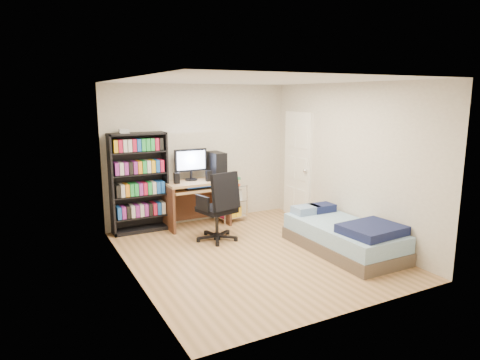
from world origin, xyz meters
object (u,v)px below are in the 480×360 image
office_chair (219,219)px  bed (344,236)px  computer_desk (201,184)px  media_shelf (139,182)px

office_chair → bed: 1.97m
computer_desk → bed: bearing=-59.2°
bed → office_chair: bearing=137.7°
bed → computer_desk: bearing=120.8°
media_shelf → office_chair: (0.99, -1.05, -0.51)m
computer_desk → office_chair: computer_desk is taller
computer_desk → bed: computer_desk is taller
bed → media_shelf: bearing=135.8°
office_chair → computer_desk: bearing=71.7°
media_shelf → office_chair: media_shelf is taller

